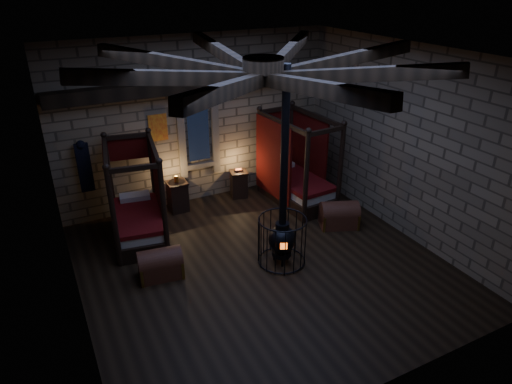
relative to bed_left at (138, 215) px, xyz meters
name	(u,v)px	position (x,y,z in m)	size (l,w,h in m)	color
room	(261,82)	(1.95, -2.17, 3.21)	(7.02, 7.02, 4.29)	black
bed_left	(138,215)	(0.00, 0.00, 0.00)	(1.39, 2.20, 2.15)	black
bed_right	(295,180)	(4.11, -0.01, 0.03)	(1.30, 2.25, 2.26)	black
trunk_left	(160,264)	(-0.01, -1.71, -0.26)	(0.91, 0.64, 0.62)	#582B1C
trunk_right	(339,215)	(4.31, -1.68, -0.25)	(1.01, 0.84, 0.64)	#582B1C
nightstand_left	(178,196)	(1.18, 0.80, -0.13)	(0.49, 0.47, 0.95)	black
nightstand_right	(239,184)	(2.89, 0.84, -0.16)	(0.54, 0.52, 0.78)	black
stove	(282,236)	(2.36, -2.36, 0.09)	(1.00, 1.00, 4.05)	black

